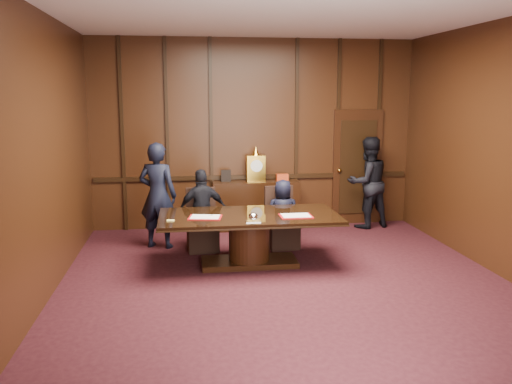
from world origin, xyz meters
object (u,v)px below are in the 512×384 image
(signatory_right, at_px, (283,214))
(witness_left, at_px, (158,195))
(sideboard, at_px, (256,203))
(witness_right, at_px, (368,182))
(conference_table, at_px, (249,231))
(signatory_left, at_px, (202,211))

(signatory_right, height_order, witness_left, witness_left)
(sideboard, relative_size, witness_right, 0.93)
(signatory_right, bearing_deg, witness_left, -6.63)
(sideboard, height_order, conference_table, sideboard)
(sideboard, bearing_deg, witness_left, -149.69)
(sideboard, height_order, witness_left, witness_left)
(witness_left, bearing_deg, signatory_right, -170.06)
(signatory_right, xyz_separation_m, witness_left, (-2.01, 0.34, 0.30))
(signatory_left, distance_m, witness_left, 0.81)
(signatory_left, bearing_deg, conference_table, 120.04)
(sideboard, xyz_separation_m, signatory_left, (-1.04, -1.36, 0.18))
(witness_left, xyz_separation_m, witness_right, (3.84, 0.86, -0.01))
(signatory_left, relative_size, signatory_right, 1.17)
(conference_table, height_order, witness_right, witness_right)
(conference_table, bearing_deg, witness_left, 139.99)
(signatory_right, bearing_deg, signatory_left, 2.95)
(witness_left, relative_size, witness_right, 1.01)
(witness_right, bearing_deg, signatory_right, 18.81)
(conference_table, relative_size, witness_left, 1.51)
(signatory_left, xyz_separation_m, witness_right, (3.14, 1.20, 0.19))
(witness_right, bearing_deg, conference_table, 24.45)
(signatory_right, bearing_deg, sideboard, -76.22)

